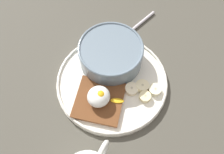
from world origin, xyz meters
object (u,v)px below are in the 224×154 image
at_px(oatmeal_bowl, 111,54).
at_px(toast_slice, 99,101).
at_px(banana_slice_front, 142,86).
at_px(spoon, 134,29).
at_px(poached_egg, 99,96).
at_px(banana_slice_left, 145,97).
at_px(banana_slice_right, 132,89).
at_px(banana_slice_back, 155,90).

relative_size(oatmeal_bowl, toast_slice, 1.08).
distance_m(banana_slice_front, spoon, 0.18).
height_order(poached_egg, banana_slice_left, poached_egg).
bearing_deg(poached_egg, oatmeal_bowl, -153.96).
xyz_separation_m(oatmeal_bowl, banana_slice_left, (0.03, 0.12, -0.02)).
bearing_deg(banana_slice_front, banana_slice_right, -34.00).
bearing_deg(banana_slice_front, toast_slice, -30.71).
bearing_deg(banana_slice_front, spoon, -137.08).
distance_m(toast_slice, banana_slice_left, 0.10).
xyz_separation_m(oatmeal_bowl, spoon, (-0.12, -0.02, -0.04)).
xyz_separation_m(banana_slice_right, spoon, (-0.15, -0.11, -0.01)).
bearing_deg(banana_slice_back, banana_slice_front, -70.39).
relative_size(banana_slice_left, banana_slice_right, 0.62).
distance_m(banana_slice_front, banana_slice_back, 0.03).
bearing_deg(banana_slice_left, toast_slice, -45.80).
bearing_deg(poached_egg, toast_slice, -55.24).
bearing_deg(oatmeal_bowl, toast_slice, 25.54).
xyz_separation_m(banana_slice_front, banana_slice_right, (0.02, -0.01, -0.00)).
bearing_deg(oatmeal_bowl, banana_slice_back, 89.91).
relative_size(toast_slice, poached_egg, 1.90).
bearing_deg(banana_slice_back, spoon, -128.89).
xyz_separation_m(oatmeal_bowl, banana_slice_right, (0.03, 0.09, -0.02)).
height_order(oatmeal_bowl, spoon, oatmeal_bowl).
bearing_deg(spoon, oatmeal_bowl, 9.31).
relative_size(banana_slice_right, spoon, 0.33).
bearing_deg(spoon, banana_slice_right, 35.09).
relative_size(toast_slice, banana_slice_front, 3.26).
relative_size(banana_slice_back, banana_slice_right, 0.92).
distance_m(toast_slice, banana_slice_right, 0.08).
distance_m(oatmeal_bowl, spoon, 0.13).
bearing_deg(banana_slice_back, toast_slice, -39.17).
relative_size(banana_slice_front, banana_slice_left, 1.59).
relative_size(banana_slice_back, spoon, 0.30).
height_order(toast_slice, banana_slice_front, banana_slice_front).
bearing_deg(oatmeal_bowl, poached_egg, 26.04).
distance_m(poached_egg, banana_slice_right, 0.08).
bearing_deg(banana_slice_front, banana_slice_left, 48.47).
xyz_separation_m(banana_slice_back, spoon, (-0.12, -0.15, -0.01)).
bearing_deg(banana_slice_right, poached_egg, -29.32).
xyz_separation_m(banana_slice_front, banana_slice_back, (-0.01, 0.03, 0.00)).
height_order(toast_slice, banana_slice_back, banana_slice_back).
bearing_deg(banana_slice_left, banana_slice_right, -84.53).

